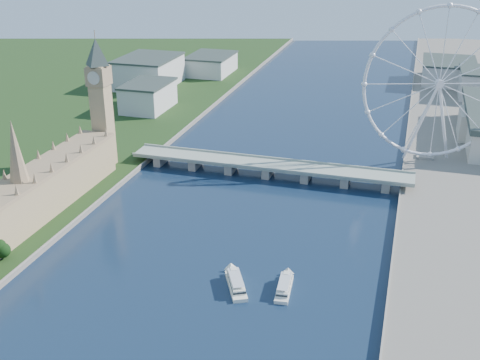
% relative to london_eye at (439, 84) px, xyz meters
% --- Properties ---
extents(parliament_range, '(24.00, 200.00, 70.00)m').
position_rel_london_eye_xyz_m(parliament_range, '(-247.98, -185.08, -49.04)').
color(parliament_range, tan).
rests_on(parliament_range, ground).
extents(big_ben, '(20.02, 20.02, 110.00)m').
position_rel_london_eye_xyz_m(big_ben, '(-247.98, -77.08, -0.95)').
color(big_ben, tan).
rests_on(big_ben, ground).
extents(westminster_bridge, '(220.00, 22.00, 9.50)m').
position_rel_london_eye_xyz_m(westminster_bridge, '(-119.98, -55.08, -60.89)').
color(westminster_bridge, gray).
rests_on(westminster_bridge, ground).
extents(london_eye, '(113.60, 39.12, 124.30)m').
position_rel_london_eye_xyz_m(london_eye, '(0.00, 0.00, 0.00)').
color(london_eye, silver).
rests_on(london_eye, ground).
extents(city_skyline, '(505.00, 280.00, 32.00)m').
position_rel_london_eye_xyz_m(city_skyline, '(-80.75, 205.00, -50.56)').
color(city_skyline, beige).
rests_on(city_skyline, ground).
extents(tour_boat_near, '(21.56, 32.22, 7.07)m').
position_rel_london_eye_xyz_m(tour_boat_near, '(-98.81, -212.80, -67.52)').
color(tour_boat_near, white).
rests_on(tour_boat_near, ground).
extents(tour_boat_far, '(10.05, 30.05, 6.52)m').
position_rel_london_eye_xyz_m(tour_boat_far, '(-73.30, -208.22, -67.52)').
color(tour_boat_far, silver).
rests_on(tour_boat_far, ground).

